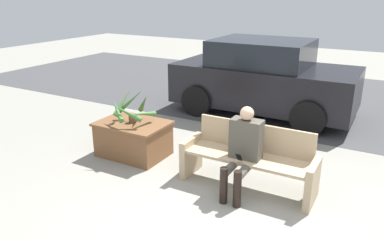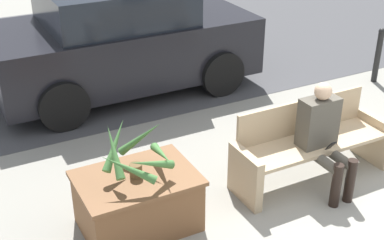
{
  "view_description": "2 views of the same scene",
  "coord_description": "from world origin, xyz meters",
  "px_view_note": "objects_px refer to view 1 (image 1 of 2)",
  "views": [
    {
      "loc": [
        1.43,
        -3.39,
        2.59
      ],
      "look_at": [
        -1.22,
        1.34,
        0.7
      ],
      "focal_mm": 35.0,
      "sensor_mm": 36.0,
      "label": 1
    },
    {
      "loc": [
        -3.66,
        -2.86,
        3.32
      ],
      "look_at": [
        -1.48,
        1.32,
        0.9
      ],
      "focal_mm": 50.0,
      "sensor_mm": 36.0,
      "label": 2
    }
  ],
  "objects_px": {
    "person_seated": "(243,148)",
    "planter_box": "(133,138)",
    "potted_plant": "(131,108)",
    "bench": "(249,158)",
    "parked_car": "(264,78)"
  },
  "relations": [
    {
      "from": "person_seated",
      "to": "planter_box",
      "type": "distance_m",
      "value": 2.05
    },
    {
      "from": "person_seated",
      "to": "planter_box",
      "type": "height_order",
      "value": "person_seated"
    },
    {
      "from": "person_seated",
      "to": "potted_plant",
      "type": "xyz_separation_m",
      "value": [
        -2.01,
        0.23,
        0.17
      ]
    },
    {
      "from": "planter_box",
      "to": "bench",
      "type": "bearing_deg",
      "value": -1.51
    },
    {
      "from": "potted_plant",
      "to": "parked_car",
      "type": "relative_size",
      "value": 0.19
    },
    {
      "from": "bench",
      "to": "parked_car",
      "type": "distance_m",
      "value": 3.41
    },
    {
      "from": "planter_box",
      "to": "potted_plant",
      "type": "height_order",
      "value": "potted_plant"
    },
    {
      "from": "bench",
      "to": "planter_box",
      "type": "height_order",
      "value": "bench"
    },
    {
      "from": "person_seated",
      "to": "potted_plant",
      "type": "height_order",
      "value": "person_seated"
    },
    {
      "from": "planter_box",
      "to": "potted_plant",
      "type": "bearing_deg",
      "value": -101.52
    },
    {
      "from": "person_seated",
      "to": "parked_car",
      "type": "relative_size",
      "value": 0.31
    },
    {
      "from": "bench",
      "to": "potted_plant",
      "type": "distance_m",
      "value": 2.07
    },
    {
      "from": "planter_box",
      "to": "person_seated",
      "type": "bearing_deg",
      "value": -7.27
    },
    {
      "from": "potted_plant",
      "to": "parked_car",
      "type": "distance_m",
      "value": 3.41
    },
    {
      "from": "person_seated",
      "to": "planter_box",
      "type": "xyz_separation_m",
      "value": [
        -2.01,
        0.26,
        -0.34
      ]
    }
  ]
}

